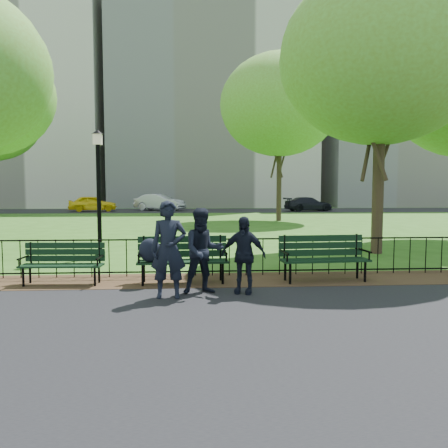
{
  "coord_description": "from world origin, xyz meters",
  "views": [
    {
      "loc": [
        -0.2,
        -8.17,
        2.03
      ],
      "look_at": [
        0.44,
        1.5,
        1.28
      ],
      "focal_mm": 35.0,
      "sensor_mm": 36.0,
      "label": 1
    }
  ],
  "objects": [
    {
      "name": "person_right",
      "position": [
        0.73,
        0.23,
        0.77
      ],
      "size": [
        0.96,
        0.64,
        1.51
      ],
      "primitive_type": "imported",
      "rotation": [
        0.0,
        0.0,
        -0.34
      ],
      "color": "black",
      "rests_on": "asphalt_path"
    },
    {
      "name": "apartment_east",
      "position": [
        26.0,
        48.0,
        12.0
      ],
      "size": [
        20.0,
        15.0,
        24.0
      ],
      "primitive_type": "cube",
      "color": "silver",
      "rests_on": "ground"
    },
    {
      "name": "person_mid",
      "position": [
        -0.05,
        0.27,
        0.85
      ],
      "size": [
        0.88,
        0.57,
        1.67
      ],
      "primitive_type": "imported",
      "rotation": [
        0.0,
        0.0,
        0.19
      ],
      "color": "black",
      "rests_on": "asphalt_path"
    },
    {
      "name": "tree_far_e",
      "position": [
        5.32,
        20.37,
        7.54
      ],
      "size": [
        7.78,
        7.78,
        10.85
      ],
      "color": "#2D2116",
      "rests_on": "ground"
    },
    {
      "name": "sedan_silver",
      "position": [
        -3.69,
        35.07,
        0.83
      ],
      "size": [
        5.25,
        3.65,
        1.64
      ],
      "primitive_type": "imported",
      "rotation": [
        0.0,
        0.0,
        1.14
      ],
      "color": "#AEB1B6",
      "rests_on": "far_street"
    },
    {
      "name": "asphalt_path",
      "position": [
        0.0,
        -3.4,
        0.01
      ],
      "size": [
        60.0,
        9.2,
        0.01
      ],
      "primitive_type": "cube",
      "color": "black",
      "rests_on": "ground"
    },
    {
      "name": "taxi",
      "position": [
        -9.9,
        33.83,
        0.76
      ],
      "size": [
        4.68,
        2.64,
        1.5
      ],
      "primitive_type": "imported",
      "rotation": [
        0.0,
        0.0,
        1.78
      ],
      "color": "yellow",
      "rests_on": "far_street"
    },
    {
      "name": "park_bench_right_a",
      "position": [
        2.65,
        1.3,
        0.63
      ],
      "size": [
        1.99,
        0.74,
        1.11
      ],
      "rotation": [
        0.0,
        0.0,
        0.07
      ],
      "color": "black",
      "rests_on": "ground"
    },
    {
      "name": "apartment_west",
      "position": [
        -22.0,
        48.0,
        13.0
      ],
      "size": [
        22.0,
        15.0,
        26.0
      ],
      "primitive_type": "cube",
      "color": "silver",
      "rests_on": "ground"
    },
    {
      "name": "lamppost",
      "position": [
        -3.06,
        5.04,
        2.07
      ],
      "size": [
        0.34,
        0.34,
        3.8
      ],
      "color": "black",
      "rests_on": "ground"
    },
    {
      "name": "sedan_dark",
      "position": [
        10.62,
        32.94,
        0.68
      ],
      "size": [
        4.89,
        2.65,
        1.34
      ],
      "primitive_type": "imported",
      "rotation": [
        0.0,
        0.0,
        1.74
      ],
      "color": "black",
      "rests_on": "far_street"
    },
    {
      "name": "park_bench_left_a",
      "position": [
        -3.04,
        1.31,
        0.56
      ],
      "size": [
        1.74,
        0.61,
        0.97
      ],
      "rotation": [
        0.0,
        0.0,
        -0.04
      ],
      "color": "black",
      "rests_on": "ground"
    },
    {
      "name": "person_left",
      "position": [
        -0.7,
        -0.04,
        0.93
      ],
      "size": [
        0.67,
        0.44,
        1.83
      ],
      "primitive_type": "imported",
      "rotation": [
        0.0,
        0.0,
        0.0
      ],
      "color": "black",
      "rests_on": "asphalt_path"
    },
    {
      "name": "ground",
      "position": [
        0.0,
        0.0,
        0.0
      ],
      "size": [
        120.0,
        120.0,
        0.0
      ],
      "primitive_type": "plane",
      "color": "#2D5817"
    },
    {
      "name": "dirt_strip",
      "position": [
        0.0,
        1.5,
        0.01
      ],
      "size": [
        60.0,
        1.6,
        0.01
      ],
      "primitive_type": "cube",
      "color": "#372316",
      "rests_on": "ground"
    },
    {
      "name": "apartment_mid",
      "position": [
        2.0,
        48.0,
        15.0
      ],
      "size": [
        24.0,
        15.0,
        30.0
      ],
      "primitive_type": "cube",
      "color": "beige",
      "rests_on": "ground"
    },
    {
      "name": "tree_near_e",
      "position": [
        5.62,
        5.4,
        6.15
      ],
      "size": [
        6.35,
        6.35,
        8.86
      ],
      "color": "#2D2116",
      "rests_on": "ground"
    },
    {
      "name": "park_bench_main",
      "position": [
        -0.79,
        1.19,
        0.69
      ],
      "size": [
        1.98,
        0.7,
        1.11
      ],
      "rotation": [
        0.0,
        0.0,
        0.05
      ],
      "color": "black",
      "rests_on": "ground"
    },
    {
      "name": "iron_fence",
      "position": [
        0.0,
        2.0,
        0.5
      ],
      "size": [
        24.06,
        0.06,
        1.0
      ],
      "color": "black",
      "rests_on": "ground"
    },
    {
      "name": "far_street",
      "position": [
        0.0,
        35.0,
        0.01
      ],
      "size": [
        70.0,
        9.0,
        0.01
      ],
      "primitive_type": "cube",
      "color": "black",
      "rests_on": "ground"
    }
  ]
}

